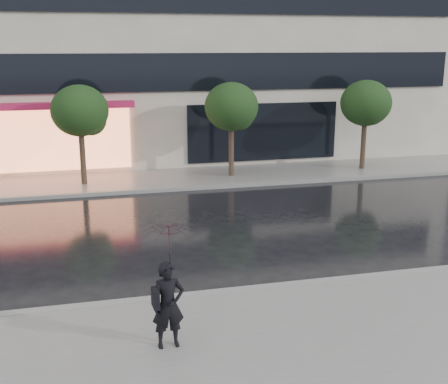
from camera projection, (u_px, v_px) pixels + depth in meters
name	position (u px, v px, depth m)	size (l,w,h in m)	color
ground	(214.00, 279.00, 13.51)	(120.00, 120.00, 0.00)	black
sidewalk_near	(252.00, 344.00, 10.45)	(60.00, 4.50, 0.12)	slate
sidewalk_far	(159.00, 179.00, 23.12)	(60.00, 3.50, 0.12)	slate
curb_near	(224.00, 293.00, 12.56)	(60.00, 0.25, 0.14)	gray
curb_far	(165.00, 190.00, 21.48)	(60.00, 0.25, 0.14)	gray
tree_mid_west	(81.00, 113.00, 21.51)	(2.20, 2.20, 3.99)	#33261C
tree_mid_east	(233.00, 108.00, 22.89)	(2.20, 2.20, 3.99)	#33261C
tree_far_east	(367.00, 105.00, 24.26)	(2.20, 2.20, 3.99)	#33261C
pedestrian_with_umbrella	(169.00, 266.00, 9.90)	(1.03, 1.05, 2.35)	black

